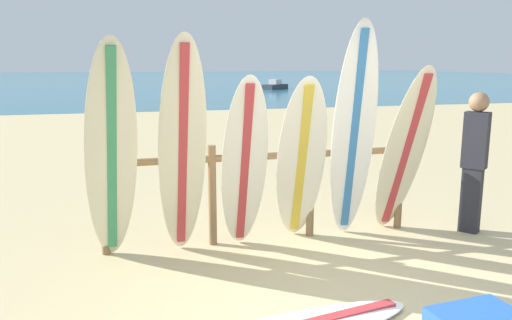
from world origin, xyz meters
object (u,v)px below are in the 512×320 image
surfboard_leaning_far_left (111,154)px  surfboard_leaning_center_left (244,166)px  surfboard_rack (263,179)px  small_boat_offshore (275,86)px  surfboard_leaning_center (301,162)px  surfboard_leaning_left (182,151)px  beachgoer_standing (474,157)px  surfboard_leaning_right (404,153)px  surfboard_leaning_center_right (353,134)px

surfboard_leaning_far_left → surfboard_leaning_center_left: 1.35m
surfboard_rack → small_boat_offshore: 32.43m
surfboard_leaning_center → surfboard_leaning_center_left: bearing=-170.1°
surfboard_leaning_left → beachgoer_standing: (3.46, 0.03, -0.23)m
surfboard_rack → surfboard_leaning_right: 1.66m
surfboard_leaning_left → surfboard_leaning_right: bearing=1.9°
surfboard_leaning_center_left → small_boat_offshore: size_ratio=0.87×
surfboard_leaning_center → surfboard_leaning_center_right: bearing=-0.0°
surfboard_leaning_center_right → small_boat_offshore: (8.58, 31.26, -0.99)m
surfboard_leaning_left → surfboard_leaning_center_left: surfboard_leaning_left is taller
surfboard_leaning_center_right → beachgoer_standing: size_ratio=1.47×
surfboard_leaning_far_left → surfboard_leaning_left: surfboard_leaning_left is taller
surfboard_leaning_left → beachgoer_standing: surfboard_leaning_left is taller
surfboard_leaning_center_left → surfboard_leaning_far_left: bearing=175.4°
surfboard_rack → surfboard_leaning_left: 1.11m
surfboard_leaning_far_left → surfboard_leaning_center: 2.01m
surfboard_rack → surfboard_leaning_center: 0.51m
surfboard_leaning_center_right → surfboard_leaning_right: (0.63, -0.03, -0.23)m
surfboard_leaning_center → surfboard_leaning_center_right: 0.68m
surfboard_leaning_center_left → surfboard_leaning_center: size_ratio=1.01×
surfboard_leaning_center_left → surfboard_rack: bearing=51.6°
surfboard_leaning_left → surfboard_leaning_far_left: bearing=170.9°
surfboard_rack → surfboard_leaning_center_right: (0.97, -0.27, 0.51)m
surfboard_leaning_center_left → beachgoer_standing: surfboard_leaning_center_left is taller
surfboard_leaning_center_right → beachgoer_standing: (1.54, -0.09, -0.31)m
surfboard_leaning_center → small_boat_offshore: size_ratio=0.86×
surfboard_leaning_far_left → surfboard_leaning_left: 0.70m
surfboard_leaning_center_left → surfboard_leaning_center_right: (1.28, 0.12, 0.28)m
small_boat_offshore → surfboard_leaning_far_left: bearing=-109.7°
surfboard_rack → surfboard_leaning_far_left: surfboard_leaning_far_left is taller
surfboard_leaning_right → surfboard_rack: bearing=169.2°
beachgoer_standing → surfboard_leaning_center: bearing=177.6°
surfboard_rack → small_boat_offshore: surfboard_rack is taller
surfboard_leaning_right → surfboard_leaning_center: bearing=178.4°
surfboard_leaning_right → small_boat_offshore: (7.95, 31.30, -0.75)m
surfboard_leaning_left → surfboard_leaning_right: surfboard_leaning_left is taller
surfboard_rack → surfboard_leaning_center_left: size_ratio=1.86×
surfboard_leaning_center → surfboard_leaning_center_right: (0.62, -0.00, 0.29)m
surfboard_rack → surfboard_leaning_far_left: (-1.64, -0.28, 0.42)m
surfboard_rack → surfboard_leaning_right: (1.60, -0.31, 0.28)m
surfboard_leaning_far_left → beachgoer_standing: 4.15m
surfboard_leaning_center_left → surfboard_leaning_right: (1.91, 0.08, 0.04)m
surfboard_leaning_center_right → small_boat_offshore: surfboard_leaning_center_right is taller
surfboard_rack → surfboard_leaning_center: size_ratio=1.88×
surfboard_leaning_center_right → surfboard_leaning_right: bearing=-3.1°
surfboard_leaning_left → small_boat_offshore: surfboard_leaning_left is taller
surfboard_leaning_right → surfboard_leaning_far_left: bearing=179.6°
surfboard_leaning_right → small_boat_offshore: size_ratio=0.91×
surfboard_rack → surfboard_leaning_left: bearing=-157.5°
surfboard_rack → surfboard_leaning_center: surfboard_leaning_center is taller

